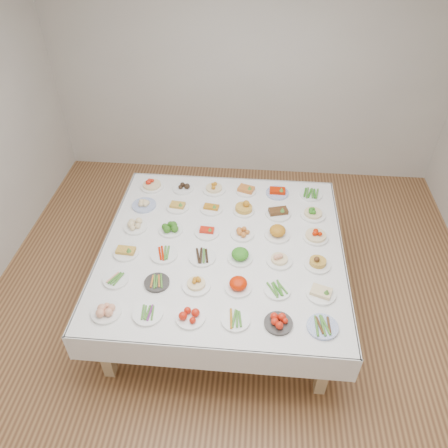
# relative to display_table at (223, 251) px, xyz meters

# --- Properties ---
(room_envelope) EXTENTS (5.02, 5.02, 2.81)m
(room_envelope) POSITION_rel_display_table_xyz_m (0.10, -0.09, 1.15)
(room_envelope) COLOR #A07142
(room_envelope) RESTS_ON ground
(display_table) EXTENTS (2.17, 2.17, 0.75)m
(display_table) POSITION_rel_display_table_xyz_m (0.00, 0.00, 0.00)
(display_table) COLOR white
(display_table) RESTS_ON ground
(dish_0) EXTENTS (0.23, 0.23, 0.10)m
(dish_0) POSITION_rel_display_table_xyz_m (-0.82, -0.83, 0.11)
(dish_0) COLOR white
(dish_0) RESTS_ON display_table
(dish_1) EXTENTS (0.23, 0.23, 0.05)m
(dish_1) POSITION_rel_display_table_xyz_m (-0.50, -0.82, 0.09)
(dish_1) COLOR white
(dish_1) RESTS_ON display_table
(dish_2) EXTENTS (0.23, 0.23, 0.10)m
(dish_2) POSITION_rel_display_table_xyz_m (-0.17, -0.83, 0.11)
(dish_2) COLOR white
(dish_2) RESTS_ON display_table
(dish_3) EXTENTS (0.22, 0.22, 0.05)m
(dish_3) POSITION_rel_display_table_xyz_m (0.17, -0.82, 0.09)
(dish_3) COLOR white
(dish_3) RESTS_ON display_table
(dish_4) EXTENTS (0.21, 0.21, 0.09)m
(dish_4) POSITION_rel_display_table_xyz_m (0.50, -0.82, 0.10)
(dish_4) COLOR #2E2B29
(dish_4) RESTS_ON display_table
(dish_5) EXTENTS (0.23, 0.23, 0.06)m
(dish_5) POSITION_rel_display_table_xyz_m (0.82, -0.82, 0.09)
(dish_5) COLOR #4C66B2
(dish_5) RESTS_ON display_table
(dish_6) EXTENTS (0.21, 0.21, 0.05)m
(dish_6) POSITION_rel_display_table_xyz_m (-0.84, -0.50, 0.09)
(dish_6) COLOR white
(dish_6) RESTS_ON display_table
(dish_7) EXTENTS (0.21, 0.21, 0.05)m
(dish_7) POSITION_rel_display_table_xyz_m (-0.50, -0.50, 0.08)
(dish_7) COLOR #2E2B29
(dish_7) RESTS_ON display_table
(dish_8) EXTENTS (0.23, 0.23, 0.11)m
(dish_8) POSITION_rel_display_table_xyz_m (-0.17, -0.50, 0.11)
(dish_8) COLOR white
(dish_8) RESTS_ON display_table
(dish_9) EXTENTS (0.22, 0.22, 0.11)m
(dish_9) POSITION_rel_display_table_xyz_m (0.17, -0.49, 0.12)
(dish_9) COLOR white
(dish_9) RESTS_ON display_table
(dish_10) EXTENTS (0.21, 0.21, 0.05)m
(dish_10) POSITION_rel_display_table_xyz_m (0.49, -0.49, 0.09)
(dish_10) COLOR white
(dish_10) RESTS_ON display_table
(dish_11) EXTENTS (0.23, 0.23, 0.11)m
(dish_11) POSITION_rel_display_table_xyz_m (0.84, -0.50, 0.11)
(dish_11) COLOR white
(dish_11) RESTS_ON display_table
(dish_12) EXTENTS (0.22, 0.22, 0.10)m
(dish_12) POSITION_rel_display_table_xyz_m (-0.84, -0.18, 0.11)
(dish_12) COLOR white
(dish_12) RESTS_ON display_table
(dish_13) EXTENTS (0.24, 0.24, 0.06)m
(dish_13) POSITION_rel_display_table_xyz_m (-0.50, -0.17, 0.09)
(dish_13) COLOR white
(dish_13) RESTS_ON display_table
(dish_14) EXTENTS (0.23, 0.23, 0.06)m
(dish_14) POSITION_rel_display_table_xyz_m (-0.16, -0.18, 0.09)
(dish_14) COLOR white
(dish_14) RESTS_ON display_table
(dish_15) EXTENTS (0.22, 0.22, 0.12)m
(dish_15) POSITION_rel_display_table_xyz_m (0.17, -0.16, 0.12)
(dish_15) COLOR white
(dish_15) RESTS_ON display_table
(dish_16) EXTENTS (0.22, 0.22, 0.12)m
(dish_16) POSITION_rel_display_table_xyz_m (0.51, -0.16, 0.12)
(dish_16) COLOR white
(dish_16) RESTS_ON display_table
(dish_17) EXTENTS (0.22, 0.22, 0.12)m
(dish_17) POSITION_rel_display_table_xyz_m (0.83, -0.18, 0.12)
(dish_17) COLOR white
(dish_17) RESTS_ON display_table
(dish_18) EXTENTS (0.22, 0.22, 0.10)m
(dish_18) POSITION_rel_display_table_xyz_m (-0.84, 0.17, 0.11)
(dish_18) COLOR white
(dish_18) RESTS_ON display_table
(dish_19) EXTENTS (0.24, 0.24, 0.11)m
(dish_19) POSITION_rel_display_table_xyz_m (-0.50, 0.16, 0.12)
(dish_19) COLOR white
(dish_19) RESTS_ON display_table
(dish_20) EXTENTS (0.23, 0.23, 0.09)m
(dish_20) POSITION_rel_display_table_xyz_m (-0.16, 0.16, 0.10)
(dish_20) COLOR white
(dish_20) RESTS_ON display_table
(dish_21) EXTENTS (0.22, 0.22, 0.09)m
(dish_21) POSITION_rel_display_table_xyz_m (0.17, 0.16, 0.10)
(dish_21) COLOR white
(dish_21) RESTS_ON display_table
(dish_22) EXTENTS (0.23, 0.23, 0.12)m
(dish_22) POSITION_rel_display_table_xyz_m (0.49, 0.17, 0.12)
(dish_22) COLOR white
(dish_22) RESTS_ON display_table
(dish_23) EXTENTS (0.23, 0.23, 0.13)m
(dish_23) POSITION_rel_display_table_xyz_m (0.84, 0.18, 0.13)
(dish_23) COLOR white
(dish_23) RESTS_ON display_table
(dish_24) EXTENTS (0.24, 0.24, 0.09)m
(dish_24) POSITION_rel_display_table_xyz_m (-0.84, 0.51, 0.10)
(dish_24) COLOR #4C66B2
(dish_24) RESTS_ON display_table
(dish_25) EXTENTS (0.22, 0.22, 0.10)m
(dish_25) POSITION_rel_display_table_xyz_m (-0.49, 0.51, 0.11)
(dish_25) COLOR white
(dish_25) RESTS_ON display_table
(dish_26) EXTENTS (0.22, 0.22, 0.09)m
(dish_26) POSITION_rel_display_table_xyz_m (-0.16, 0.51, 0.10)
(dish_26) COLOR white
(dish_26) RESTS_ON display_table
(dish_27) EXTENTS (0.24, 0.23, 0.14)m
(dish_27) POSITION_rel_display_table_xyz_m (0.16, 0.51, 0.13)
(dish_27) COLOR white
(dish_27) RESTS_ON display_table
(dish_28) EXTENTS (0.24, 0.24, 0.11)m
(dish_28) POSITION_rel_display_table_xyz_m (0.50, 0.49, 0.11)
(dish_28) COLOR white
(dish_28) RESTS_ON display_table
(dish_29) EXTENTS (0.24, 0.24, 0.14)m
(dish_29) POSITION_rel_display_table_xyz_m (0.84, 0.50, 0.13)
(dish_29) COLOR white
(dish_29) RESTS_ON display_table
(dish_30) EXTENTS (0.24, 0.24, 0.14)m
(dish_30) POSITION_rel_display_table_xyz_m (-0.82, 0.83, 0.13)
(dish_30) COLOR white
(dish_30) RESTS_ON display_table
(dish_31) EXTENTS (0.21, 0.21, 0.09)m
(dish_31) POSITION_rel_display_table_xyz_m (-0.49, 0.82, 0.10)
(dish_31) COLOR white
(dish_31) RESTS_ON display_table
(dish_32) EXTENTS (0.23, 0.23, 0.13)m
(dish_32) POSITION_rel_display_table_xyz_m (-0.16, 0.83, 0.12)
(dish_32) COLOR white
(dish_32) RESTS_ON display_table
(dish_33) EXTENTS (0.21, 0.21, 0.09)m
(dish_33) POSITION_rel_display_table_xyz_m (0.17, 0.83, 0.11)
(dish_33) COLOR white
(dish_33) RESTS_ON display_table
(dish_34) EXTENTS (0.23, 0.23, 0.11)m
(dish_34) POSITION_rel_display_table_xyz_m (0.49, 0.83, 0.11)
(dish_34) COLOR #4C66B2
(dish_34) RESTS_ON display_table
(dish_35) EXTENTS (0.22, 0.22, 0.06)m
(dish_35) POSITION_rel_display_table_xyz_m (0.84, 0.83, 0.09)
(dish_35) COLOR white
(dish_35) RESTS_ON display_table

